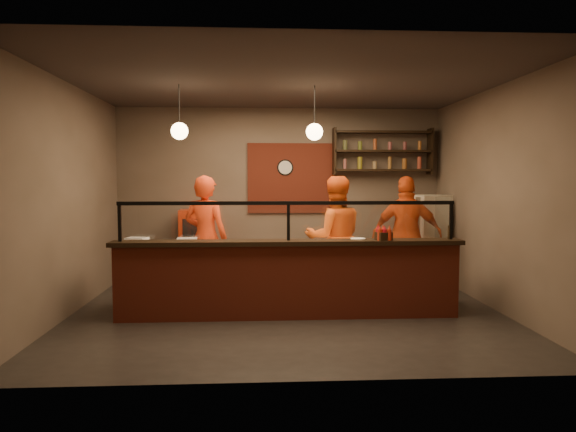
{
  "coord_description": "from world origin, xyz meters",
  "views": [
    {
      "loc": [
        -0.4,
        -7.12,
        1.86
      ],
      "look_at": [
        0.03,
        0.3,
        1.34
      ],
      "focal_mm": 32.0,
      "sensor_mm": 36.0,
      "label": 1
    }
  ],
  "objects": [
    {
      "name": "cook_right",
      "position": [
        2.04,
        1.16,
        0.97
      ],
      "size": [
        1.19,
        0.64,
        1.93
      ],
      "primitive_type": "imported",
      "rotation": [
        0.0,
        0.0,
        2.99
      ],
      "color": "#CA4313",
      "rests_on": "floor"
    },
    {
      "name": "brick_patch",
      "position": [
        0.2,
        2.47,
        1.9
      ],
      "size": [
        1.6,
        0.04,
        1.3
      ],
      "primitive_type": "cube",
      "color": "maroon",
      "rests_on": "wall_back"
    },
    {
      "name": "wall_shelving",
      "position": [
        1.9,
        2.32,
        2.4
      ],
      "size": [
        1.84,
        0.28,
        0.85
      ],
      "color": "black",
      "rests_on": "wall_back"
    },
    {
      "name": "service_counter",
      "position": [
        0.0,
        -0.3,
        0.5
      ],
      "size": [
        4.6,
        0.25,
        1.0
      ],
      "primitive_type": "cube",
      "color": "maroon",
      "rests_on": "floor"
    },
    {
      "name": "floor",
      "position": [
        0.0,
        0.0,
        0.0
      ],
      "size": [
        6.0,
        6.0,
        0.0
      ],
      "primitive_type": "plane",
      "color": "black",
      "rests_on": "ground"
    },
    {
      "name": "wall_left",
      "position": [
        -3.0,
        0.0,
        1.6
      ],
      "size": [
        0.0,
        5.0,
        5.0
      ],
      "primitive_type": "plane",
      "rotation": [
        1.57,
        0.0,
        1.57
      ],
      "color": "#6A594E",
      "rests_on": "floor"
    },
    {
      "name": "wall_front",
      "position": [
        0.0,
        -2.5,
        1.6
      ],
      "size": [
        6.0,
        0.0,
        6.0
      ],
      "primitive_type": "plane",
      "rotation": [
        -1.57,
        0.0,
        0.0
      ],
      "color": "#6A594E",
      "rests_on": "floor"
    },
    {
      "name": "cook_left",
      "position": [
        -1.23,
        0.93,
        0.97
      ],
      "size": [
        0.82,
        0.68,
        1.94
      ],
      "primitive_type": "imported",
      "rotation": [
        0.0,
        0.0,
        2.79
      ],
      "color": "red",
      "rests_on": "floor"
    },
    {
      "name": "wall_back",
      "position": [
        0.0,
        2.5,
        1.6
      ],
      "size": [
        6.0,
        0.0,
        6.0
      ],
      "primitive_type": "plane",
      "rotation": [
        1.57,
        0.0,
        0.0
      ],
      "color": "#6A594E",
      "rests_on": "floor"
    },
    {
      "name": "rolling_pin",
      "position": [
        -0.7,
        0.3,
        0.93
      ],
      "size": [
        0.36,
        0.13,
        0.06
      ],
      "primitive_type": "cylinder",
      "rotation": [
        0.0,
        1.57,
        0.19
      ],
      "color": "yellow",
      "rests_on": "worktop"
    },
    {
      "name": "cook_mid",
      "position": [
        0.79,
        0.82,
        0.96
      ],
      "size": [
        0.99,
        0.8,
        1.93
      ],
      "primitive_type": "imported",
      "rotation": [
        0.0,
        0.0,
        3.22
      ],
      "color": "#E85815",
      "rests_on": "floor"
    },
    {
      "name": "worktop",
      "position": [
        0.0,
        0.2,
        0.88
      ],
      "size": [
        4.6,
        0.75,
        0.05
      ],
      "primitive_type": "cube",
      "color": "silver",
      "rests_on": "worktop_cabinet"
    },
    {
      "name": "prep_tub_b",
      "position": [
        -1.42,
        0.25,
        0.97
      ],
      "size": [
        0.3,
        0.25,
        0.14
      ],
      "primitive_type": "cube",
      "rotation": [
        0.0,
        0.0,
        0.1
      ],
      "color": "silver",
      "rests_on": "worktop"
    },
    {
      "name": "prep_tub_c",
      "position": [
        -1.65,
        -0.04,
        0.97
      ],
      "size": [
        0.28,
        0.23,
        0.14
      ],
      "primitive_type": "cube",
      "rotation": [
        0.0,
        0.0,
        -0.03
      ],
      "color": "silver",
      "rests_on": "worktop"
    },
    {
      "name": "worktop_cabinet",
      "position": [
        0.0,
        0.2,
        0.42
      ],
      "size": [
        4.6,
        0.75,
        0.85
      ],
      "primitive_type": "cube",
      "color": "gray",
      "rests_on": "floor"
    },
    {
      "name": "fridge",
      "position": [
        2.6,
        1.82,
        0.8
      ],
      "size": [
        0.85,
        0.83,
        1.6
      ],
      "primitive_type": "cube",
      "rotation": [
        0.0,
        0.0,
        0.38
      ],
      "color": "silver",
      "rests_on": "floor"
    },
    {
      "name": "prep_tub_a",
      "position": [
        -2.15,
        0.33,
        0.97
      ],
      "size": [
        0.33,
        0.29,
        0.14
      ],
      "primitive_type": "cube",
      "rotation": [
        0.0,
        0.0,
        -0.24
      ],
      "color": "white",
      "rests_on": "worktop"
    },
    {
      "name": "pepper_mill",
      "position": [
        2.2,
        -0.3,
        1.15
      ],
      "size": [
        0.05,
        0.05,
        0.19
      ],
      "primitive_type": "cylinder",
      "rotation": [
        0.0,
        0.0,
        0.21
      ],
      "color": "black",
      "rests_on": "counter_ledge"
    },
    {
      "name": "ceiling",
      "position": [
        0.0,
        0.0,
        3.2
      ],
      "size": [
        6.0,
        6.0,
        0.0
      ],
      "primitive_type": "plane",
      "rotation": [
        3.14,
        0.0,
        0.0
      ],
      "color": "#392F2C",
      "rests_on": "wall_back"
    },
    {
      "name": "small_plate",
      "position": [
        0.95,
        -0.23,
        1.07
      ],
      "size": [
        0.27,
        0.27,
        0.01
      ],
      "primitive_type": "cylinder",
      "rotation": [
        0.0,
        0.0,
        -0.38
      ],
      "color": "silver",
      "rests_on": "counter_ledge"
    },
    {
      "name": "pendant_left",
      "position": [
        -1.5,
        0.2,
        2.55
      ],
      "size": [
        0.24,
        0.24,
        0.77
      ],
      "color": "black",
      "rests_on": "ceiling"
    },
    {
      "name": "sneeze_guard",
      "position": [
        0.0,
        -0.3,
        1.37
      ],
      "size": [
        4.5,
        0.05,
        0.52
      ],
      "color": "white",
      "rests_on": "counter_ledge"
    },
    {
      "name": "red_cooler",
      "position": [
        -1.53,
        2.15,
        0.67
      ],
      "size": [
        0.6,
        0.55,
        1.34
      ],
      "primitive_type": "cube",
      "rotation": [
        0.0,
        0.0,
        0.05
      ],
      "color": "red",
      "rests_on": "floor"
    },
    {
      "name": "condiment_caddy",
      "position": [
        1.28,
        -0.35,
        1.11
      ],
      "size": [
        0.23,
        0.21,
        0.11
      ],
      "primitive_type": "cube",
      "rotation": [
        0.0,
        0.0,
        0.35
      ],
      "color": "black",
      "rests_on": "counter_ledge"
    },
    {
      "name": "pizza_dough",
      "position": [
        0.23,
        0.2,
        0.91
      ],
      "size": [
        0.64,
        0.64,
        0.01
      ],
      "primitive_type": "cylinder",
      "rotation": [
        0.0,
        0.0,
        -0.16
      ],
      "color": "beige",
      "rests_on": "worktop"
    },
    {
      "name": "counter_ledge",
      "position": [
        0.0,
        -0.3,
        1.03
      ],
      "size": [
        4.7,
        0.37,
        0.06
      ],
      "primitive_type": "cube",
      "color": "black",
      "rests_on": "service_counter"
    },
    {
      "name": "wall_right",
      "position": [
        3.0,
        0.0,
        1.6
      ],
      "size": [
        0.0,
        5.0,
        5.0
      ],
      "primitive_type": "plane",
      "rotation": [
        1.57,
        0.0,
        -1.57
      ],
      "color": "#6A594E",
      "rests_on": "floor"
    },
    {
      "name": "pendant_right",
      "position": [
        0.4,
        0.2,
        2.55
      ],
      "size": [
        0.24,
        0.24,
        0.77
      ],
      "color": "black",
      "rests_on": "ceiling"
    },
    {
      "name": "wall_clock",
      "position": [
        0.1,
        2.46,
        2.1
      ],
      "size": [
        0.3,
        0.04,
        0.3
      ],
      "primitive_type": "cylinder",
      "rotation": [
        1.57,
        0.0,
        0.0
      ],
      "color": "black",
      "rests_on": "wall_back"
    }
  ]
}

